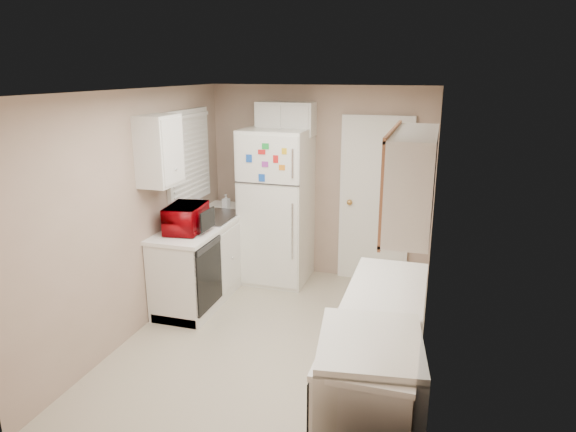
# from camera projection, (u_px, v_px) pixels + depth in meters

# --- Properties ---
(floor) EXTENTS (3.80, 3.80, 0.00)m
(floor) POSITION_uv_depth(u_px,v_px,m) (273.00, 342.00, 5.03)
(floor) COLOR beige
(floor) RESTS_ON ground
(ceiling) EXTENTS (3.80, 3.80, 0.00)m
(ceiling) POSITION_uv_depth(u_px,v_px,m) (271.00, 91.00, 4.37)
(ceiling) COLOR white
(ceiling) RESTS_ON floor
(wall_left) EXTENTS (3.80, 3.80, 0.00)m
(wall_left) POSITION_uv_depth(u_px,v_px,m) (138.00, 213.00, 5.08)
(wall_left) COLOR tan
(wall_left) RESTS_ON floor
(wall_right) EXTENTS (3.80, 3.80, 0.00)m
(wall_right) POSITION_uv_depth(u_px,v_px,m) (430.00, 239.00, 4.31)
(wall_right) COLOR tan
(wall_right) RESTS_ON floor
(wall_back) EXTENTS (2.80, 2.80, 0.00)m
(wall_back) POSITION_uv_depth(u_px,v_px,m) (320.00, 183.00, 6.45)
(wall_back) COLOR tan
(wall_back) RESTS_ON floor
(wall_front) EXTENTS (2.80, 2.80, 0.00)m
(wall_front) POSITION_uv_depth(u_px,v_px,m) (169.00, 317.00, 2.95)
(wall_front) COLOR tan
(wall_front) RESTS_ON floor
(left_counter) EXTENTS (0.60, 1.80, 0.90)m
(left_counter) POSITION_uv_depth(u_px,v_px,m) (208.00, 257.00, 6.04)
(left_counter) COLOR silver
(left_counter) RESTS_ON floor
(dishwasher) EXTENTS (0.03, 0.58, 0.72)m
(dishwasher) POSITION_uv_depth(u_px,v_px,m) (209.00, 275.00, 5.39)
(dishwasher) COLOR black
(dishwasher) RESTS_ON floor
(sink) EXTENTS (0.54, 0.74, 0.16)m
(sink) POSITION_uv_depth(u_px,v_px,m) (212.00, 220.00, 6.06)
(sink) COLOR gray
(sink) RESTS_ON left_counter
(microwave) EXTENTS (0.55, 0.36, 0.35)m
(microwave) POSITION_uv_depth(u_px,v_px,m) (186.00, 218.00, 5.47)
(microwave) COLOR #8C0107
(microwave) RESTS_ON left_counter
(soap_bottle) EXTENTS (0.09, 0.09, 0.17)m
(soap_bottle) POSITION_uv_depth(u_px,v_px,m) (226.00, 200.00, 6.42)
(soap_bottle) COLOR white
(soap_bottle) RESTS_ON left_counter
(window_blinds) EXTENTS (0.10, 0.98, 1.08)m
(window_blinds) POSITION_uv_depth(u_px,v_px,m) (189.00, 157.00, 5.93)
(window_blinds) COLOR silver
(window_blinds) RESTS_ON wall_left
(upper_cabinet_left) EXTENTS (0.30, 0.45, 0.70)m
(upper_cabinet_left) POSITION_uv_depth(u_px,v_px,m) (159.00, 151.00, 5.08)
(upper_cabinet_left) COLOR silver
(upper_cabinet_left) RESTS_ON wall_left
(refrigerator) EXTENTS (0.79, 0.77, 1.90)m
(refrigerator) POSITION_uv_depth(u_px,v_px,m) (277.00, 206.00, 6.33)
(refrigerator) COLOR white
(refrigerator) RESTS_ON floor
(cabinet_over_fridge) EXTENTS (0.70, 0.30, 0.40)m
(cabinet_over_fridge) POSITION_uv_depth(u_px,v_px,m) (286.00, 119.00, 6.20)
(cabinet_over_fridge) COLOR silver
(cabinet_over_fridge) RESTS_ON wall_back
(interior_door) EXTENTS (0.86, 0.06, 2.08)m
(interior_door) POSITION_uv_depth(u_px,v_px,m) (375.00, 202.00, 6.27)
(interior_door) COLOR white
(interior_door) RESTS_ON floor
(right_counter) EXTENTS (0.60, 2.00, 0.90)m
(right_counter) POSITION_uv_depth(u_px,v_px,m) (378.00, 362.00, 3.86)
(right_counter) COLOR silver
(right_counter) RESTS_ON floor
(stove) EXTENTS (0.74, 0.87, 0.96)m
(stove) POSITION_uv_depth(u_px,v_px,m) (368.00, 404.00, 3.33)
(stove) COLOR white
(stove) RESTS_ON floor
(upper_cabinet_right) EXTENTS (0.30, 1.20, 0.70)m
(upper_cabinet_right) POSITION_uv_depth(u_px,v_px,m) (413.00, 180.00, 3.73)
(upper_cabinet_right) COLOR silver
(upper_cabinet_right) RESTS_ON wall_right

